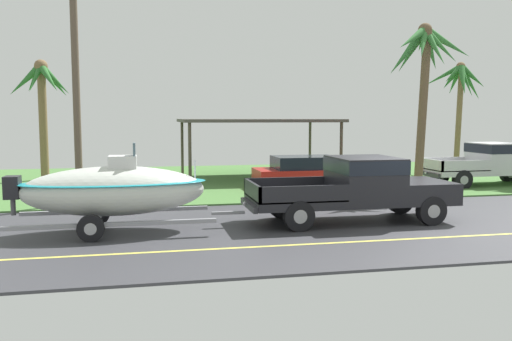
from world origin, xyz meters
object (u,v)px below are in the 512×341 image
parked_sedan_near (308,174)px  palm_tree_far_left (424,61)px  palm_tree_near_left (460,85)px  pickup_truck_towing (363,185)px  boat_on_trailer (113,190)px  utility_pole (76,76)px  palm_tree_mid (43,91)px  parked_pickup_background (492,162)px  carport_awning (257,122)px

parked_sedan_near → palm_tree_far_left: 6.14m
parked_sedan_near → palm_tree_near_left: palm_tree_near_left is taller
pickup_truck_towing → boat_on_trailer: (-6.84, -0.00, 0.05)m
utility_pole → boat_on_trailer: bearing=-73.4°
parked_sedan_near → palm_tree_far_left: size_ratio=0.69×
palm_tree_near_left → utility_pole: 20.00m
palm_tree_far_left → palm_tree_mid: bearing=152.7°
boat_on_trailer → palm_tree_mid: bearing=107.1°
parked_pickup_background → parked_sedan_near: bearing=177.9°
parked_pickup_background → palm_tree_near_left: palm_tree_near_left is taller
boat_on_trailer → palm_tree_mid: size_ratio=1.08×
palm_tree_mid → pickup_truck_towing: bearing=-48.9°
utility_pole → carport_awning: bearing=40.4°
palm_tree_near_left → boat_on_trailer: bearing=-145.9°
utility_pole → palm_tree_mid: bearing=107.3°
parked_pickup_background → parked_sedan_near: size_ratio=1.23×
boat_on_trailer → palm_tree_far_left: palm_tree_far_left is taller
parked_pickup_background → utility_pole: bearing=-174.5°
boat_on_trailer → utility_pole: utility_pole is taller
carport_awning → palm_tree_near_left: 11.43m
palm_tree_near_left → palm_tree_mid: (-21.03, 0.41, -0.52)m
palm_tree_far_left → palm_tree_near_left: bearing=49.4°
boat_on_trailer → palm_tree_mid: 13.03m
pickup_truck_towing → carport_awning: carport_awning is taller
parked_pickup_background → carport_awning: (-9.34, 4.71, 1.70)m
pickup_truck_towing → boat_on_trailer: size_ratio=0.99×
palm_tree_far_left → carport_awning: bearing=128.1°
carport_awning → utility_pole: utility_pole is taller
boat_on_trailer → utility_pole: 5.73m
pickup_truck_towing → parked_pickup_background: bearing=35.7°
parked_pickup_background → palm_tree_far_left: bearing=-158.4°
boat_on_trailer → carport_awning: (6.08, 10.88, 1.65)m
pickup_truck_towing → utility_pole: (-8.19, 4.55, 3.26)m
boat_on_trailer → palm_tree_near_left: bearing=34.1°
carport_awning → palm_tree_mid: size_ratio=1.31×
parked_pickup_background → palm_tree_near_left: bearing=71.1°
pickup_truck_towing → parked_pickup_background: size_ratio=1.09×
utility_pole → parked_pickup_background: bearing=5.5°
palm_tree_near_left → palm_tree_mid: 21.04m
parked_sedan_near → carport_awning: carport_awning is taller
carport_awning → utility_pole: 9.89m
palm_tree_near_left → utility_pole: (-18.67, -7.15, -0.37)m
parked_sedan_near → carport_awning: (-1.19, 4.42, 2.05)m
palm_tree_mid → utility_pole: size_ratio=0.67×
carport_awning → palm_tree_near_left: size_ratio=1.24×
palm_tree_mid → palm_tree_near_left: bearing=-1.1°
parked_pickup_background → utility_pole: utility_pole is taller
parked_sedan_near → utility_pole: bearing=-167.5°
parked_pickup_background → palm_tree_near_left: (1.90, 5.53, 3.63)m
carport_awning → palm_tree_near_left: palm_tree_near_left is taller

